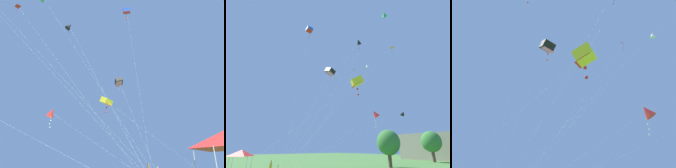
% 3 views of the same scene
% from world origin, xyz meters
% --- Properties ---
extents(kite_red_delta_0, '(3.71, 15.69, 20.54)m').
position_xyz_m(kite_red_delta_0, '(1.76, 20.31, 19.64)').
color(kite_red_delta_0, silver).
rests_on(kite_red_delta_0, ground).
extents(kite_black_diamond_2, '(12.42, 10.21, 22.85)m').
position_xyz_m(kite_black_diamond_2, '(7.90, 15.78, 22.09)').
color(kite_black_diamond_2, silver).
rests_on(kite_black_diamond_2, ground).
extents(kite_red_diamond_3, '(5.78, 13.82, 9.84)m').
position_xyz_m(kite_red_diamond_3, '(9.17, 17.47, 8.99)').
color(kite_red_diamond_3, silver).
rests_on(kite_red_diamond_3, ground).
extents(kite_yellow_box_5, '(9.39, 12.92, 12.38)m').
position_xyz_m(kite_yellow_box_5, '(12.46, 10.15, 11.61)').
color(kite_yellow_box_5, silver).
rests_on(kite_yellow_box_5, ground).
extents(kite_black_box_7, '(6.08, 4.63, 14.24)m').
position_xyz_m(kite_black_box_7, '(9.33, 8.33, 13.58)').
color(kite_black_box_7, silver).
rests_on(kite_black_box_7, ground).
extents(kite_blue_box_9, '(1.45, 2.62, 22.86)m').
position_xyz_m(kite_blue_box_9, '(4.86, 7.27, 22.37)').
color(kite_blue_box_9, silver).
rests_on(kite_blue_box_9, ground).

